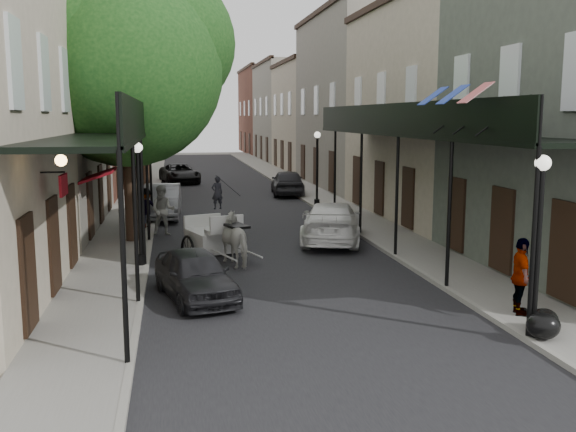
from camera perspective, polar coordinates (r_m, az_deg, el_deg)
name	(u,v)px	position (r m, az deg, el deg)	size (l,w,h in m)	color
ground	(316,322)	(14.62, 2.53, -9.41)	(140.00, 140.00, 0.00)	gray
road	(233,204)	(33.98, -4.93, 1.07)	(8.00, 90.00, 0.01)	black
sidewalk_left	(136,205)	(33.89, -13.38, 0.93)	(2.20, 90.00, 0.12)	gray
sidewalk_right	(325,201)	(34.79, 3.30, 1.36)	(2.20, 90.00, 0.12)	gray
building_row_left	(84,106)	(43.89, -17.69, 9.30)	(5.00, 80.00, 10.50)	#BCAD96
building_row_right	(342,107)	(45.08, 4.86, 9.66)	(5.00, 80.00, 10.50)	gray
gallery_left	(116,134)	(20.59, -15.08, 7.08)	(2.20, 18.05, 4.88)	black
gallery_right	(411,132)	(21.98, 10.86, 7.32)	(2.20, 18.05, 4.88)	black
tree_near	(138,62)	(23.81, -13.22, 13.21)	(7.31, 6.80, 9.63)	#382619
tree_far	(150,94)	(37.75, -12.19, 10.55)	(6.45, 6.00, 8.61)	#382619
lamppost_right_near	(538,244)	(13.82, 21.34, -2.30)	(0.32, 0.32, 3.71)	black
lamppost_left	(139,202)	(19.72, -13.09, 1.25)	(0.32, 0.32, 3.71)	black
lamppost_right_far	(317,167)	(32.44, 2.61, 4.36)	(0.32, 0.32, 3.71)	black
horse	(238,239)	(19.99, -4.43, -2.09)	(0.86, 1.89, 1.59)	beige
carriage	(207,221)	(22.19, -7.18, -0.42)	(2.15, 2.65, 2.66)	black
pedestrian_walking	(163,210)	(25.27, -11.06, 0.49)	(0.95, 0.74, 1.96)	#A8A79E
pedestrian_sidewalk_left	(146,208)	(26.56, -12.53, 0.71)	(1.03, 0.59, 1.60)	gray
pedestrian_sidewalk_right	(521,276)	(15.44, 20.00, -5.07)	(1.04, 0.43, 1.77)	gray
car_left_near	(195,275)	(16.38, -8.25, -5.17)	(1.50, 3.73, 1.27)	black
car_left_mid	(162,201)	(29.72, -11.14, 1.29)	(1.61, 4.60, 1.52)	gray
car_left_far	(180,173)	(45.22, -9.60, 3.76)	(2.23, 4.84, 1.35)	black
car_right_near	(331,222)	(23.55, 3.88, -0.55)	(2.08, 5.11, 1.48)	white
car_right_far	(288,182)	(37.61, -0.04, 3.01)	(1.79, 4.46, 1.52)	black
trash_bags	(544,323)	(14.31, 21.76, -8.83)	(0.93, 1.08, 0.57)	black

